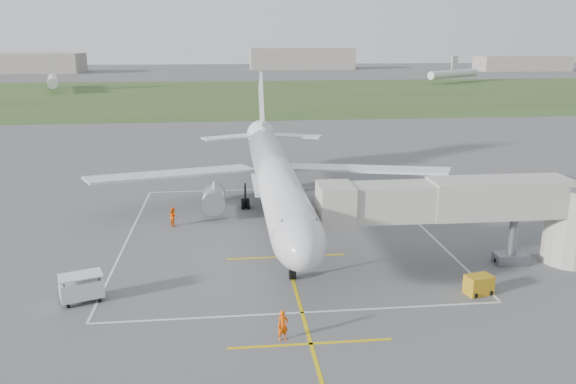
{
  "coord_description": "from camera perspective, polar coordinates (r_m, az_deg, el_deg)",
  "views": [
    {
      "loc": [
        -4.66,
        -53.82,
        17.81
      ],
      "look_at": [
        0.81,
        -4.0,
        4.0
      ],
      "focal_mm": 35.0,
      "sensor_mm": 36.0,
      "label": 1
    }
  ],
  "objects": [
    {
      "name": "airliner",
      "position": [
        56.39,
        -1.35,
        1.64
      ],
      "size": [
        38.93,
        46.75,
        13.52
      ],
      "color": "silver",
      "rests_on": "ground"
    },
    {
      "name": "apron_markings",
      "position": [
        51.4,
        -0.68,
        -4.86
      ],
      "size": [
        28.2,
        60.0,
        0.01
      ],
      "color": "gold",
      "rests_on": "ground"
    },
    {
      "name": "ground",
      "position": [
        56.88,
        -1.25,
        -2.85
      ],
      "size": [
        700.0,
        700.0,
        0.0
      ],
      "primitive_type": "plane",
      "color": "#515153",
      "rests_on": "ground"
    },
    {
      "name": "grass_strip",
      "position": [
        184.74,
        -4.86,
        9.82
      ],
      "size": [
        700.0,
        120.0,
        0.02
      ],
      "primitive_type": "cube",
      "color": "#365023",
      "rests_on": "ground"
    },
    {
      "name": "gpu_unit",
      "position": [
        43.02,
        18.81,
        -8.92
      ],
      "size": [
        2.08,
        1.66,
        1.4
      ],
      "rotation": [
        0.0,
        0.0,
        0.23
      ],
      "color": "#B48516",
      "rests_on": "ground"
    },
    {
      "name": "baggage_cart",
      "position": [
        42.12,
        -20.24,
        -9.11
      ],
      "size": [
        3.27,
        2.59,
        1.98
      ],
      "rotation": [
        0.0,
        0.0,
        0.35
      ],
      "color": "silver",
      "rests_on": "ground"
    },
    {
      "name": "distant_hangars",
      "position": [
        319.47,
        -8.54,
        12.97
      ],
      "size": [
        345.0,
        49.0,
        12.0
      ],
      "color": "gray",
      "rests_on": "ground"
    },
    {
      "name": "jet_bridge",
      "position": [
        47.03,
        19.72,
        -1.65
      ],
      "size": [
        23.4,
        5.0,
        7.2
      ],
      "color": "#9C968D",
      "rests_on": "ground"
    },
    {
      "name": "ramp_worker_nose",
      "position": [
        34.96,
        -0.53,
        -13.42
      ],
      "size": [
        0.81,
        0.65,
        1.91
      ],
      "primitive_type": "imported",
      "rotation": [
        0.0,
        0.0,
        0.32
      ],
      "color": "#F45607",
      "rests_on": "ground"
    },
    {
      "name": "distant_aircraft",
      "position": [
        216.54,
        -1.87,
        11.63
      ],
      "size": [
        172.62,
        45.95,
        8.85
      ],
      "color": "silver",
      "rests_on": "ground"
    },
    {
      "name": "ramp_worker_wing",
      "position": [
        56.0,
        -11.59,
        -2.46
      ],
      "size": [
        1.07,
        1.14,
        1.86
      ],
      "primitive_type": "imported",
      "rotation": [
        0.0,
        0.0,
        2.12
      ],
      "color": "#FA5B07",
      "rests_on": "ground"
    }
  ]
}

